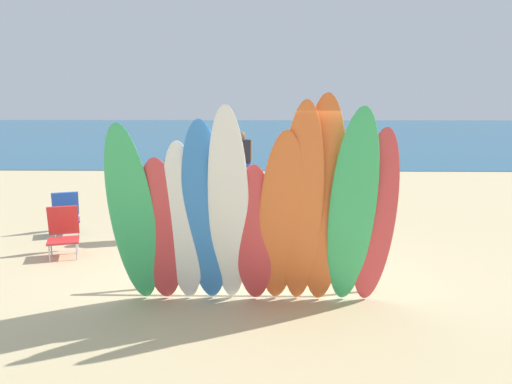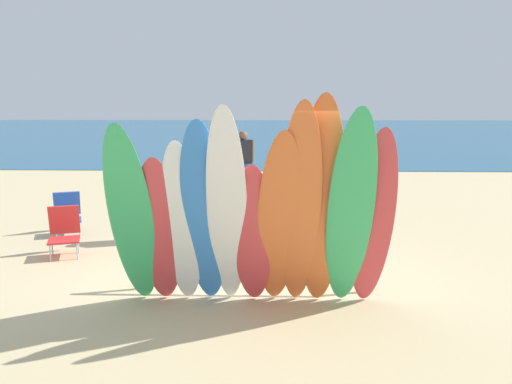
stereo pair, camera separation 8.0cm
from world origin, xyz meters
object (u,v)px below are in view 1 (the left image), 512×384
surfboard_green_0 (132,218)px  beachgoer_near_rack (344,167)px  surfboard_green_9 (352,212)px  beachgoer_midbeach (201,158)px  surfboard_red_10 (375,220)px  beach_chair_blue (66,212)px  surfboard_red_1 (161,232)px  beachgoer_by_water (241,159)px  surfboard_white_2 (184,225)px  beachgoer_strolling (171,192)px  beachgoer_photographing (202,164)px  beach_chair_red (63,230)px  surfboard_red_5 (255,236)px  surfboard_orange_7 (301,209)px  surfboard_blue_3 (206,217)px  surfboard_orange_6 (281,222)px  surfboard_white_4 (229,212)px  surfboard_orange_8 (323,206)px  surfboard_rack (254,250)px

surfboard_green_0 → beachgoer_near_rack: (3.59, 6.96, -0.31)m
beachgoer_near_rack → surfboard_green_0: bearing=-148.1°
surfboard_green_9 → beachgoer_midbeach: bearing=107.4°
surfboard_green_0 → beachgoer_near_rack: surfboard_green_0 is taller
surfboard_red_10 → beach_chair_blue: size_ratio=2.91×
surfboard_red_10 → surfboard_red_1: bearing=176.9°
surfboard_red_1 → beach_chair_blue: size_ratio=2.48×
surfboard_green_9 → beachgoer_by_water: bearing=100.8°
surfboard_white_2 → surfboard_green_9: 2.06m
surfboard_white_2 → beachgoer_strolling: surfboard_white_2 is taller
beachgoer_photographing → surfboard_green_0: bearing=-61.9°
beach_chair_red → surfboard_green_9: bearing=-45.8°
surfboard_red_5 → surfboard_orange_7: surfboard_orange_7 is taller
surfboard_white_2 → surfboard_orange_7: bearing=-4.8°
surfboard_white_2 → beachgoer_photographing: bearing=94.6°
surfboard_blue_3 → surfboard_red_5: 0.65m
surfboard_red_5 → beach_chair_blue: bearing=136.9°
surfboard_orange_6 → surfboard_orange_7: bearing=-15.7°
surfboard_green_0 → surfboard_orange_6: bearing=3.0°
surfboard_green_9 → surfboard_red_5: bearing=172.4°
surfboard_orange_7 → surfboard_green_9: bearing=-1.3°
surfboard_blue_3 → surfboard_orange_7: surfboard_orange_7 is taller
beachgoer_midbeach → beach_chair_red: 6.14m
surfboard_green_9 → beachgoer_photographing: 7.87m
beach_chair_red → beach_chair_blue: 1.50m
surfboard_green_9 → beachgoer_by_water: size_ratio=1.56×
surfboard_white_4 → beachgoer_strolling: 3.65m
surfboard_orange_8 → beachgoer_strolling: bearing=128.4°
surfboard_orange_6 → surfboard_green_9: size_ratio=0.91×
surfboard_orange_7 → surfboard_orange_8: (0.26, 0.05, 0.03)m
surfboard_orange_7 → surfboard_green_9: surfboard_orange_7 is taller
surfboard_green_0 → surfboard_white_2: size_ratio=1.10×
surfboard_green_0 → beach_chair_red: bearing=130.8°
surfboard_white_4 → surfboard_orange_8: size_ratio=0.99×
surfboard_red_5 → beachgoer_strolling: surfboard_red_5 is taller
surfboard_orange_7 → surfboard_white_2: bearing=174.6°
surfboard_orange_6 → beachgoer_midbeach: (-1.99, 8.21, -0.18)m
surfboard_red_1 → surfboard_red_10: bearing=-3.5°
beachgoer_by_water → beachgoer_photographing: (-1.00, -0.33, -0.11)m
surfboard_green_0 → beachgoer_midbeach: 8.21m
surfboard_red_5 → beach_chair_red: bearing=146.6°
surfboard_white_2 → surfboard_orange_6: size_ratio=0.92×
surfboard_red_1 → surfboard_rack: bearing=26.2°
surfboard_green_9 → surfboard_orange_6: bearing=175.4°
beach_chair_red → beachgoer_midbeach: bearing=56.8°
surfboard_orange_8 → beachgoer_near_rack: size_ratio=1.83×
surfboard_rack → surfboard_green_0: bearing=-153.4°
surfboard_red_10 → surfboard_green_9: bearing=-161.8°
surfboard_white_2 → surfboard_green_9: (2.04, -0.11, 0.20)m
surfboard_blue_3 → surfboard_white_4: 0.30m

